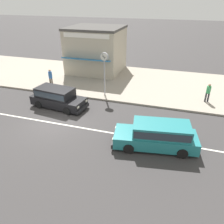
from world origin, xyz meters
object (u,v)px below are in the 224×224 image
Objects in this scene: pedestrian_near_clock at (208,92)px; minivan_teal_0 at (158,134)px; street_clock at (104,64)px; pedestrian_mid_kerb at (50,77)px; shopfront_mid_block at (96,49)px; minivan_black_3 at (57,97)px.

minivan_teal_0 is at bearing -114.13° from pedestrian_near_clock.
street_clock is (-5.31, 6.04, 2.09)m from minivan_teal_0.
street_clock reaches higher than pedestrian_mid_kerb.
minivan_teal_0 is 1.36× the size of street_clock.
pedestrian_near_clock is at bearing 65.87° from minivan_teal_0.
shopfront_mid_block reaches higher than minivan_teal_0.
shopfront_mid_block is (-0.24, 9.53, 1.74)m from minivan_black_3.
minivan_teal_0 is 8.80m from minivan_black_3.
minivan_teal_0 is 1.10× the size of minivan_black_3.
minivan_teal_0 is at bearing -19.95° from minivan_black_3.
street_clock is 5.90m from pedestrian_mid_kerb.
minivan_teal_0 is 3.02× the size of pedestrian_mid_kerb.
pedestrian_mid_kerb reaches higher than minivan_black_3.
minivan_teal_0 is 8.31m from street_clock.
street_clock reaches higher than pedestrian_near_clock.
shopfront_mid_block is (2.41, 6.07, 1.45)m from pedestrian_mid_kerb.
pedestrian_mid_kerb is at bearing 127.46° from minivan_black_3.
street_clock is at bearing 131.34° from minivan_teal_0.
minivan_black_3 is at bearing -88.53° from shopfront_mid_block.
minivan_teal_0 is 3.21× the size of pedestrian_near_clock.
street_clock is at bearing 45.79° from minivan_black_3.
pedestrian_mid_kerb is at bearing 175.69° from street_clock.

